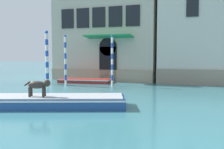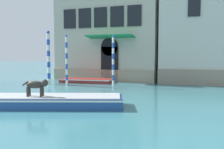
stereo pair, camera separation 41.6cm
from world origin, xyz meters
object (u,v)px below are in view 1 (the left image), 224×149
boat_moored_near_palazzo (85,80)px  dog_on_deck (39,85)px  mooring_pole_2 (65,60)px  boat_foreground (34,101)px  mooring_pole_4 (112,60)px  mooring_pole_0 (47,57)px

boat_moored_near_palazzo → dog_on_deck: bearing=-82.3°
dog_on_deck → mooring_pole_2: 8.79m
mooring_pole_2 → boat_foreground: bearing=-70.7°
boat_moored_near_palazzo → mooring_pole_2: size_ratio=1.17×
mooring_pole_2 → mooring_pole_4: bearing=18.3°
boat_foreground → boat_moored_near_palazzo: 10.68m
boat_foreground → mooring_pole_4: size_ratio=2.23×
boat_foreground → mooring_pole_0: 9.73m
boat_foreground → mooring_pole_0: (-4.73, 8.27, 1.99)m
dog_on_deck → boat_foreground: bearing=145.2°
mooring_pole_2 → mooring_pole_0: bearing=172.5°
dog_on_deck → boat_moored_near_palazzo: size_ratio=0.26×
boat_moored_near_palazzo → mooring_pole_0: 3.91m
boat_foreground → mooring_pole_4: mooring_pole_4 is taller
dog_on_deck → mooring_pole_0: size_ratio=0.28×
mooring_pole_0 → mooring_pole_2: (1.91, -0.25, -0.21)m
boat_foreground → dog_on_deck: bearing=-37.3°
mooring_pole_0 → mooring_pole_2: bearing=-7.5°
boat_moored_near_palazzo → mooring_pole_4: bearing=-28.3°
boat_foreground → boat_moored_near_palazzo: (-2.24, 10.44, -0.11)m
boat_foreground → mooring_pole_2: 8.68m
boat_foreground → mooring_pole_4: (0.79, 9.21, 1.76)m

